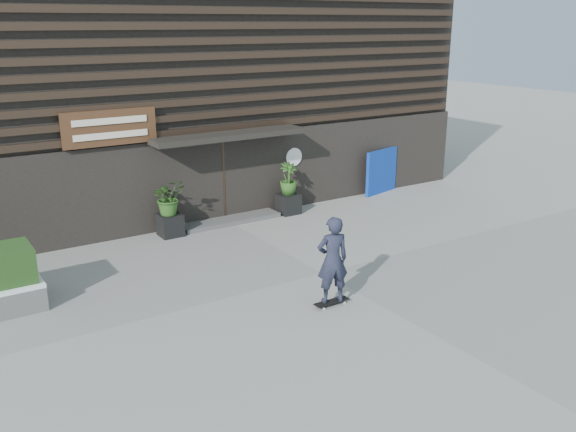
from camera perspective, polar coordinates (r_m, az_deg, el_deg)
ground at (r=14.43m, az=3.18°, el=-5.26°), size 80.00×80.00×0.00m
entrance_step at (r=18.10m, az=-5.37°, el=-0.36°), size 3.00×0.80×0.12m
planter_pot_left at (r=17.11m, az=-10.72°, el=-0.81°), size 0.60×0.60×0.60m
bamboo_left at (r=16.89m, az=-10.87°, el=1.70°), size 0.86×0.75×0.96m
planter_pot_right at (r=18.78m, az=0.03°, el=1.13°), size 0.60×0.60×0.60m
bamboo_right at (r=18.58m, az=0.03°, el=3.44°), size 0.54×0.54×0.96m
blue_tarp at (r=21.20m, az=8.55°, el=4.06°), size 1.56×0.51×1.48m
building at (r=22.21m, az=-12.27°, el=12.95°), size 18.00×11.00×8.00m
skateboarder at (r=12.50m, az=4.10°, el=-4.06°), size 0.78×0.59×1.90m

